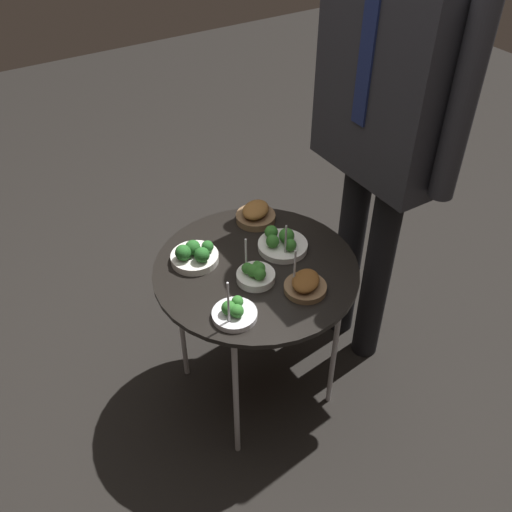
# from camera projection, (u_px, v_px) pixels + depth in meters

# --- Properties ---
(ground_plane) EXTENTS (8.00, 8.00, 0.00)m
(ground_plane) POSITION_uv_depth(u_px,v_px,m) (256.00, 385.00, 2.38)
(ground_plane) COLOR black
(serving_cart) EXTENTS (0.71, 0.71, 0.65)m
(serving_cart) POSITION_uv_depth(u_px,v_px,m) (256.00, 276.00, 1.98)
(serving_cart) COLOR black
(serving_cart) RESTS_ON ground_plane
(bowl_broccoli_front_right) EXTENTS (0.18, 0.18, 0.14)m
(bowl_broccoli_front_right) POSITION_uv_depth(u_px,v_px,m) (282.00, 243.00, 2.02)
(bowl_broccoli_front_right) COLOR white
(bowl_broccoli_front_right) RESTS_ON serving_cart
(bowl_roast_near_rim) EXTENTS (0.14, 0.14, 0.16)m
(bowl_roast_near_rim) POSITION_uv_depth(u_px,v_px,m) (305.00, 284.00, 1.85)
(bowl_roast_near_rim) COLOR brown
(bowl_roast_near_rim) RESTS_ON serving_cart
(bowl_broccoli_front_center) EXTENTS (0.13, 0.13, 0.16)m
(bowl_broccoli_front_center) POSITION_uv_depth(u_px,v_px,m) (256.00, 274.00, 1.89)
(bowl_broccoli_front_center) COLOR white
(bowl_broccoli_front_center) RESTS_ON serving_cart
(bowl_broccoli_mid_left) EXTENTS (0.17, 0.17, 0.08)m
(bowl_broccoli_mid_left) POSITION_uv_depth(u_px,v_px,m) (195.00, 255.00, 1.96)
(bowl_broccoli_mid_left) COLOR silver
(bowl_broccoli_mid_left) RESTS_ON serving_cart
(bowl_roast_center) EXTENTS (0.15, 0.15, 0.07)m
(bowl_roast_center) POSITION_uv_depth(u_px,v_px,m) (256.00, 214.00, 2.14)
(bowl_roast_center) COLOR brown
(bowl_roast_center) RESTS_ON serving_cart
(bowl_broccoli_back_right) EXTENTS (0.14, 0.14, 0.18)m
(bowl_broccoli_back_right) POSITION_uv_depth(u_px,v_px,m) (234.00, 312.00, 1.76)
(bowl_broccoli_back_right) COLOR silver
(bowl_broccoli_back_right) RESTS_ON serving_cart
(waiter_figure) EXTENTS (0.65, 0.24, 1.77)m
(waiter_figure) POSITION_uv_depth(u_px,v_px,m) (388.00, 105.00, 1.87)
(waiter_figure) COLOR black
(waiter_figure) RESTS_ON ground_plane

